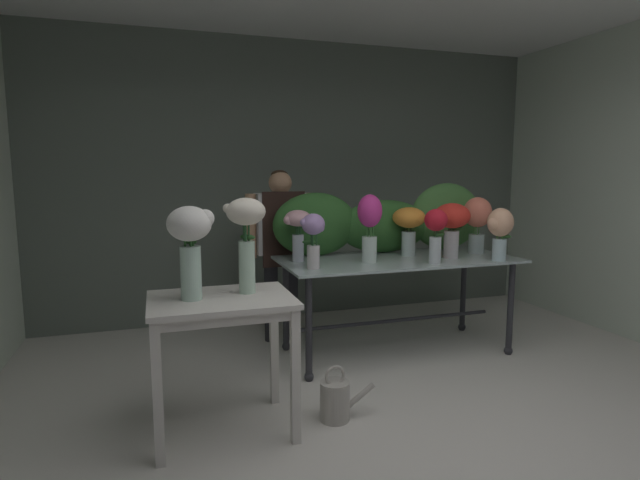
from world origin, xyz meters
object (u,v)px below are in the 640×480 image
Objects in this scene: vase_peach_roses at (500,229)px; vase_magenta_peonies at (370,223)px; vase_cream_lisianthus_tall at (246,230)px; side_table_white at (222,315)px; vase_scarlet_tulips at (452,222)px; display_table_glass at (397,273)px; vase_blush_ranunculus at (298,228)px; vase_white_roses_tall at (190,239)px; florist at (281,237)px; vase_coral_freesia at (477,219)px; vase_sunset_dahlias at (409,224)px; watering_can at (336,400)px; vase_lilac_carnations at (313,235)px; vase_crimson_lilies at (436,230)px.

vase_magenta_peonies is at bearing 165.67° from vase_peach_roses.
vase_cream_lisianthus_tall reaches higher than vase_magenta_peonies.
vase_scarlet_tulips is (1.94, 0.72, 0.40)m from side_table_white.
vase_blush_ranunculus is (-0.82, 0.10, 0.39)m from display_table_glass.
side_table_white is at bearing -150.90° from display_table_glass.
display_table_glass and side_table_white have the same top height.
vase_cream_lisianthus_tall is at bearing 10.90° from vase_white_roses_tall.
florist reaches higher than vase_peach_roses.
vase_coral_freesia reaches higher than vase_peach_roses.
side_table_white is at bearing -150.59° from vase_sunset_dahlias.
vase_magenta_peonies is at bearing 28.55° from vase_white_roses_tall.
vase_coral_freesia is 0.36m from vase_scarlet_tulips.
vase_white_roses_tall is (-1.39, -0.76, 0.03)m from vase_magenta_peonies.
vase_scarlet_tulips is (1.24, -0.73, 0.16)m from florist.
vase_white_roses_tall is 1.47× the size of watering_can.
vase_sunset_dahlias is at bearing 45.34° from watering_can.
vase_lilac_carnations is 1.11m from vase_white_roses_tall.
vase_magenta_peonies is (-1.00, 0.25, 0.06)m from vase_peach_roses.
vase_coral_freesia is 2.58m from vase_white_roses_tall.
vase_coral_freesia is 1.37× the size of watering_can.
vase_scarlet_tulips is at bearing 32.14° from watering_can.
vase_magenta_peonies is 1.05m from vase_coral_freesia.
vase_cream_lisianthus_tall is (-0.54, -1.39, 0.24)m from florist.
vase_cream_lisianthus_tall is at bearing -150.00° from display_table_glass.
vase_magenta_peonies reaches higher than vase_crimson_lilies.
side_table_white is at bearing -115.72° from florist.
vase_coral_freesia is 0.93× the size of vase_white_roses_tall.
display_table_glass is 3.46× the size of vase_cream_lisianthus_tall.
vase_cream_lisianthus_tall is (-0.58, -0.58, 0.12)m from vase_lilac_carnations.
side_table_white is 1.04m from vase_lilac_carnations.
vase_white_roses_tall is (-1.68, -0.85, 0.46)m from display_table_glass.
watering_can is at bearing -16.17° from vase_cream_lisianthus_tall.
vase_crimson_lilies reaches higher than side_table_white.
vase_blush_ranunculus is 0.91× the size of vase_scarlet_tulips.
display_table_glass reaches higher than watering_can.
vase_magenta_peonies is 1.02× the size of vase_white_roses_tall.
side_table_white is at bearing -167.32° from vase_peach_roses.
vase_lilac_carnations is at bearing -84.40° from vase_blush_ranunculus.
vase_white_roses_tall is (-1.82, -0.94, 0.07)m from vase_sunset_dahlias.
vase_peach_roses is 0.93× the size of vase_scarlet_tulips.
vase_coral_freesia reaches higher than watering_can.
side_table_white is (-1.53, -0.85, 0.02)m from display_table_glass.
watering_can is (-1.62, -0.94, -0.96)m from vase_coral_freesia.
vase_cream_lisianthus_tall is at bearing -147.04° from vase_magenta_peonies.
display_table_glass is 0.86m from vase_coral_freesia.
vase_blush_ranunculus is 0.84× the size of vase_coral_freesia.
florist is 3.72× the size of vase_blush_ranunculus.
vase_crimson_lilies is 0.50m from vase_magenta_peonies.
display_table_glass is at bearing -35.96° from florist.
vase_magenta_peonies is 1.09× the size of vase_coral_freesia.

